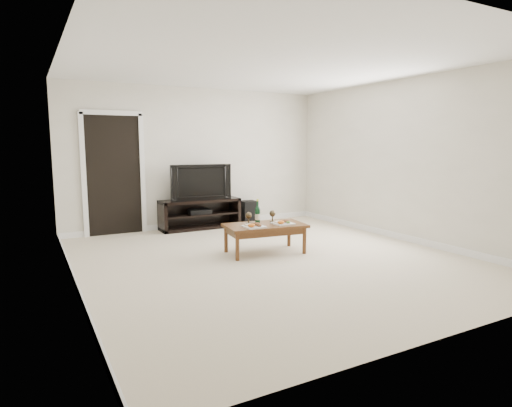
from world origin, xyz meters
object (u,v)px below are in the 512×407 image
object	(u,v)px
subwoofer	(248,212)
coffee_table	(265,239)
media_console	(200,214)
television	(200,182)

from	to	relation	value
subwoofer	coffee_table	world-z (taller)	subwoofer
media_console	television	world-z (taller)	television
media_console	coffee_table	world-z (taller)	media_console
television	coffee_table	size ratio (longest dim) A/B	0.99
media_console	subwoofer	bearing A→B (deg)	2.67
television	coffee_table	distance (m)	2.26
coffee_table	media_console	bearing A→B (deg)	94.33
television	subwoofer	distance (m)	1.23
television	coffee_table	xyz separation A→B (m)	(0.16, -2.16, -0.67)
media_console	coffee_table	bearing A→B (deg)	-85.67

